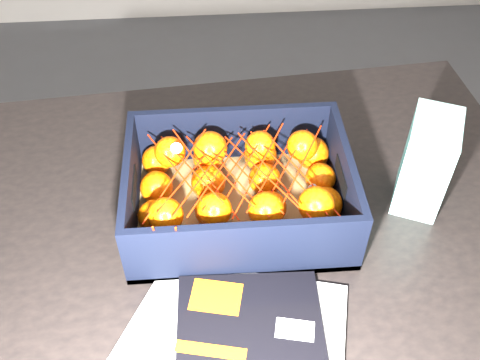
{
  "coord_description": "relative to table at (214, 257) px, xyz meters",
  "views": [
    {
      "loc": [
        0.1,
        -0.89,
        1.49
      ],
      "look_at": [
        0.15,
        -0.28,
        0.86
      ],
      "focal_mm": 41.82,
      "sensor_mm": 36.0,
      "label": 1
    }
  ],
  "objects": [
    {
      "name": "mesh_net",
      "position": [
        0.04,
        0.02,
        0.2
      ],
      "size": [
        0.3,
        0.25,
        0.09
      ],
      "color": "#BD2007",
      "rests_on": "clementine_heap"
    },
    {
      "name": "ground",
      "position": [
        -0.1,
        0.28,
        -0.65
      ],
      "size": [
        3.5,
        3.5,
        0.0
      ],
      "primitive_type": "plane",
      "color": "#3C3C3F",
      "rests_on": "ground"
    },
    {
      "name": "produce_crate",
      "position": [
        0.05,
        0.02,
        0.14
      ],
      "size": [
        0.37,
        0.28,
        0.12
      ],
      "color": "olive",
      "rests_on": "table"
    },
    {
      "name": "clementine_heap",
      "position": [
        0.05,
        0.02,
        0.15
      ],
      "size": [
        0.34,
        0.26,
        0.1
      ],
      "color": "#E75404",
      "rests_on": "produce_crate"
    },
    {
      "name": "retail_carton",
      "position": [
        0.36,
        0.03,
        0.18
      ],
      "size": [
        0.12,
        0.13,
        0.17
      ],
      "primitive_type": "cube",
      "rotation": [
        0.0,
        0.0,
        -0.42
      ],
      "color": "white",
      "rests_on": "table"
    },
    {
      "name": "table",
      "position": [
        0.0,
        0.0,
        0.0
      ],
      "size": [
        1.26,
        0.9,
        0.75
      ],
      "color": "black",
      "rests_on": "ground"
    }
  ]
}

